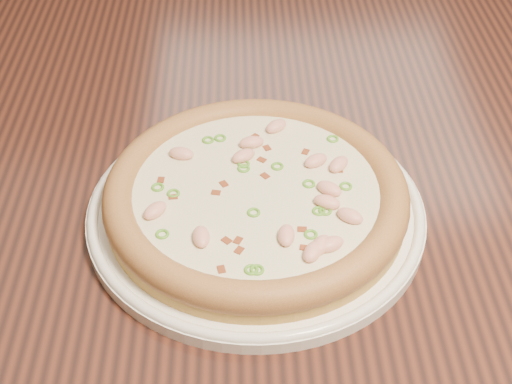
{
  "coord_description": "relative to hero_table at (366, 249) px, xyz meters",
  "views": [
    {
      "loc": [
        -0.45,
        -1.18,
        1.2
      ],
      "look_at": [
        -0.44,
        -0.71,
        0.78
      ],
      "focal_mm": 50.0,
      "sensor_mm": 36.0,
      "label": 1
    }
  ],
  "objects": [
    {
      "name": "plate",
      "position": [
        -0.12,
        -0.05,
        0.11
      ],
      "size": [
        0.31,
        0.31,
        0.02
      ],
      "color": "white",
      "rests_on": "hero_table"
    },
    {
      "name": "hero_table",
      "position": [
        0.0,
        0.0,
        0.0
      ],
      "size": [
        1.2,
        0.8,
        0.75
      ],
      "color": "black",
      "rests_on": "ground"
    },
    {
      "name": "ground",
      "position": [
        0.32,
        0.66,
        -0.65
      ],
      "size": [
        9.0,
        9.0,
        0.0
      ],
      "primitive_type": "plane",
      "color": "black"
    },
    {
      "name": "pizza",
      "position": [
        -0.12,
        -0.05,
        0.13
      ],
      "size": [
        0.27,
        0.27,
        0.03
      ],
      "color": "#BF9042",
      "rests_on": "plate"
    }
  ]
}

